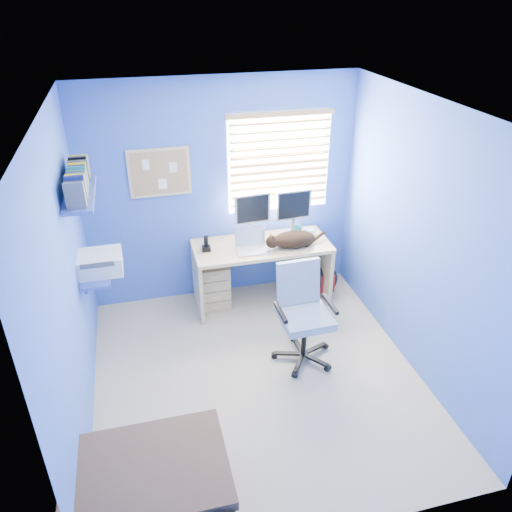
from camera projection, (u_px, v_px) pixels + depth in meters
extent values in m
cube|color=#BBAF96|center=(258.00, 377.00, 4.74)|extent=(3.00, 3.20, 0.00)
cube|color=white|center=(258.00, 110.00, 3.52)|extent=(3.00, 3.20, 0.00)
cube|color=#3E69B6|center=(222.00, 193.00, 5.48)|extent=(3.00, 0.01, 2.50)
cube|color=#3E69B6|center=(329.00, 403.00, 2.77)|extent=(3.00, 0.01, 2.50)
cube|color=#3E69B6|center=(68.00, 288.00, 3.81)|extent=(0.01, 3.20, 2.50)
cube|color=#3E69B6|center=(420.00, 243.00, 4.45)|extent=(0.01, 3.20, 2.50)
cube|color=tan|center=(261.00, 273.00, 5.70)|extent=(1.51, 0.65, 0.74)
cube|color=silver|center=(252.00, 242.00, 5.33)|extent=(0.34, 0.28, 0.22)
cube|color=silver|center=(252.00, 216.00, 5.52)|extent=(0.41, 0.15, 0.54)
cube|color=silver|center=(293.00, 212.00, 5.61)|extent=(0.41, 0.14, 0.54)
cube|color=black|center=(206.00, 243.00, 5.36)|extent=(0.10, 0.12, 0.17)
imported|color=#1D7C7C|center=(297.00, 230.00, 5.71)|extent=(0.10, 0.09, 0.10)
cylinder|color=silver|center=(310.00, 232.00, 5.72)|extent=(0.13, 0.13, 0.07)
ellipsoid|color=black|center=(294.00, 239.00, 5.44)|extent=(0.50, 0.30, 0.17)
cube|color=beige|center=(304.00, 278.00, 5.87)|extent=(0.20, 0.45, 0.45)
cube|color=tan|center=(213.00, 286.00, 5.65)|extent=(0.35, 0.28, 0.54)
cube|color=yellow|center=(297.00, 296.00, 5.73)|extent=(0.03, 0.17, 0.24)
ellipsoid|color=black|center=(325.00, 280.00, 5.93)|extent=(0.32, 0.25, 0.37)
cube|color=brown|center=(149.00, 492.00, 3.40)|extent=(1.04, 0.74, 0.50)
cylinder|color=black|center=(303.00, 356.00, 4.96)|extent=(0.59, 0.59, 0.06)
cylinder|color=black|center=(304.00, 337.00, 4.85)|extent=(0.05, 0.05, 0.40)
cube|color=#9CABC6|center=(305.00, 318.00, 4.73)|extent=(0.48, 0.48, 0.08)
cube|color=#9CABC6|center=(298.00, 282.00, 4.79)|extent=(0.43, 0.07, 0.45)
cube|color=white|center=(279.00, 162.00, 5.47)|extent=(1.15, 0.01, 1.10)
cube|color=tan|center=(280.00, 163.00, 5.44)|extent=(1.10, 0.03, 1.00)
cube|color=tan|center=(159.00, 173.00, 5.18)|extent=(0.64, 0.02, 0.52)
cube|color=tan|center=(160.00, 173.00, 5.18)|extent=(0.58, 0.01, 0.46)
cube|color=#3949A4|center=(96.00, 273.00, 4.63)|extent=(0.26, 0.55, 0.03)
cube|color=silver|center=(99.00, 263.00, 4.59)|extent=(0.42, 0.34, 0.18)
cube|color=#3949A4|center=(80.00, 193.00, 4.24)|extent=(0.24, 0.90, 0.03)
cube|color=navy|center=(76.00, 179.00, 4.18)|extent=(0.15, 0.80, 0.22)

